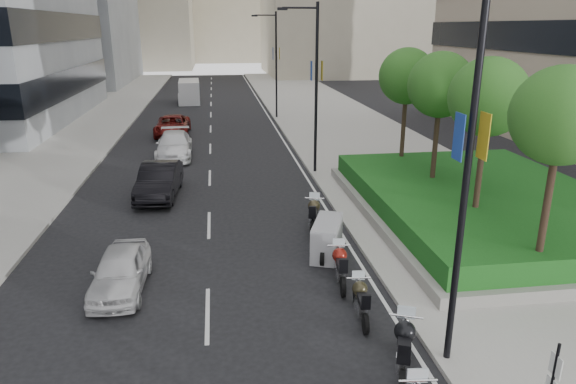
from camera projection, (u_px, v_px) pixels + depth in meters
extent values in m
cube|color=#9E9B93|center=(345.00, 129.00, 40.46)|extent=(10.00, 100.00, 0.15)
cube|color=#9E9B93|center=(66.00, 137.00, 37.67)|extent=(8.00, 100.00, 0.15)
cube|color=silver|center=(278.00, 132.00, 39.78)|extent=(0.12, 100.00, 0.01)
cube|color=silver|center=(210.00, 134.00, 39.09)|extent=(0.12, 100.00, 0.01)
cube|color=gray|center=(483.00, 212.00, 21.66)|extent=(10.00, 14.00, 0.40)
cube|color=#144213|center=(485.00, 198.00, 21.48)|extent=(9.40, 13.40, 0.80)
cylinder|color=#332319|center=(545.00, 214.00, 15.13)|extent=(0.22, 0.22, 4.00)
sphere|color=#194E18|center=(562.00, 116.00, 14.24)|extent=(2.80, 2.80, 2.80)
cylinder|color=#332319|center=(479.00, 176.00, 18.90)|extent=(0.22, 0.22, 4.00)
sphere|color=#194E18|center=(488.00, 97.00, 18.01)|extent=(2.80, 2.80, 2.80)
cylinder|color=#332319|center=(435.00, 151.00, 22.67)|extent=(0.22, 0.22, 4.00)
sphere|color=#194E18|center=(441.00, 85.00, 21.78)|extent=(2.80, 2.80, 2.80)
cylinder|color=#332319|center=(403.00, 133.00, 26.44)|extent=(0.22, 0.22, 4.00)
sphere|color=#194E18|center=(407.00, 76.00, 25.55)|extent=(2.80, 2.80, 2.80)
cylinder|color=black|center=(466.00, 186.00, 11.15)|extent=(0.16, 0.16, 9.00)
cube|color=gold|center=(484.00, 136.00, 10.85)|extent=(0.02, 0.45, 1.00)
cube|color=#1A3C94|center=(459.00, 137.00, 10.78)|extent=(0.02, 0.45, 1.00)
cylinder|color=black|center=(316.00, 92.00, 27.17)|extent=(0.16, 0.16, 9.00)
cylinder|color=black|center=(300.00, 8.00, 25.75)|extent=(1.80, 0.10, 0.10)
cube|color=black|center=(282.00, 9.00, 25.65)|extent=(0.50, 0.22, 0.14)
cube|color=gold|center=(322.00, 71.00, 26.87)|extent=(0.02, 0.45, 1.00)
cube|color=#1A3C94|center=(311.00, 71.00, 26.79)|extent=(0.02, 0.45, 1.00)
cylinder|color=black|center=(276.00, 67.00, 44.13)|extent=(0.16, 0.16, 9.00)
cylinder|color=black|center=(265.00, 15.00, 42.71)|extent=(1.80, 0.10, 0.10)
cube|color=black|center=(254.00, 16.00, 42.61)|extent=(0.50, 0.22, 0.14)
cube|color=gold|center=(279.00, 53.00, 43.82)|extent=(0.02, 0.45, 1.00)
cube|color=#1A3C94|center=(273.00, 54.00, 43.75)|extent=(0.02, 0.45, 1.00)
cube|color=silver|center=(556.00, 366.00, 9.15)|extent=(0.02, 0.32, 0.42)
cylinder|color=silver|center=(418.00, 381.00, 10.14)|extent=(0.78, 0.12, 0.05)
cylinder|color=black|center=(404.00, 340.00, 12.84)|extent=(0.37, 0.67, 0.67)
cube|color=silver|center=(403.00, 355.00, 11.93)|extent=(0.65, 0.98, 0.46)
sphere|color=black|center=(405.00, 331.00, 12.13)|extent=(0.52, 0.52, 0.52)
cube|color=black|center=(404.00, 351.00, 11.52)|extent=(0.59, 0.87, 0.17)
cylinder|color=silver|center=(406.00, 316.00, 12.33)|extent=(0.77, 0.35, 0.05)
cylinder|color=black|center=(366.00, 324.00, 13.62)|extent=(0.17, 0.58, 0.57)
cylinder|color=black|center=(356.00, 296.00, 15.02)|extent=(0.17, 0.58, 0.57)
cube|color=silver|center=(361.00, 305.00, 14.22)|extent=(0.35, 0.81, 0.39)
sphere|color=#2B2718|center=(360.00, 289.00, 14.41)|extent=(0.44, 0.44, 0.44)
cube|color=black|center=(363.00, 301.00, 13.87)|extent=(0.33, 0.71, 0.15)
cylinder|color=silver|center=(359.00, 278.00, 14.58)|extent=(0.68, 0.11, 0.05)
cylinder|color=black|center=(343.00, 287.00, 15.50)|extent=(0.19, 0.63, 0.62)
cylinder|color=black|center=(337.00, 264.00, 17.02)|extent=(0.19, 0.63, 0.62)
cube|color=silver|center=(340.00, 271.00, 16.16)|extent=(0.40, 0.88, 0.42)
sphere|color=maroon|center=(340.00, 255.00, 16.36)|extent=(0.48, 0.48, 0.48)
cube|color=black|center=(342.00, 266.00, 15.77)|extent=(0.37, 0.78, 0.16)
cylinder|color=silver|center=(339.00, 245.00, 16.54)|extent=(0.74, 0.14, 0.05)
cylinder|color=black|center=(323.00, 256.00, 17.55)|extent=(0.33, 0.63, 0.63)
cylinder|color=black|center=(330.00, 238.00, 19.05)|extent=(0.33, 0.63, 0.63)
cube|color=gray|center=(327.00, 238.00, 18.19)|extent=(1.55, 2.30, 1.27)
cylinder|color=black|center=(312.00, 230.00, 19.80)|extent=(0.29, 0.66, 0.65)
cylinder|color=black|center=(315.00, 215.00, 21.39)|extent=(0.29, 0.66, 0.65)
cube|color=silver|center=(313.00, 218.00, 20.49)|extent=(0.53, 0.95, 0.44)
sphere|color=#302A1B|center=(314.00, 206.00, 20.69)|extent=(0.51, 0.51, 0.51)
cube|color=black|center=(313.00, 213.00, 20.09)|extent=(0.48, 0.84, 0.17)
cylinder|color=silver|center=(315.00, 198.00, 20.89)|extent=(0.77, 0.25, 0.05)
imported|color=silver|center=(120.00, 270.00, 15.79)|extent=(1.62, 3.85, 1.30)
imported|color=black|center=(159.00, 181.00, 24.49)|extent=(2.00, 4.93, 1.59)
imported|color=silver|center=(174.00, 145.00, 31.92)|extent=(2.26, 5.32, 1.53)
imported|color=maroon|center=(172.00, 126.00, 38.37)|extent=(2.50, 5.30, 1.47)
cube|color=silver|center=(189.00, 92.00, 54.84)|extent=(2.31, 5.61, 2.33)
cube|color=silver|center=(189.00, 99.00, 53.03)|extent=(2.15, 1.41, 1.22)
cylinder|color=black|center=(180.00, 102.00, 53.09)|extent=(0.28, 0.78, 0.78)
cylinder|color=black|center=(198.00, 101.00, 53.32)|extent=(0.28, 0.78, 0.78)
cylinder|color=black|center=(182.00, 97.00, 56.63)|extent=(0.28, 0.78, 0.78)
cylinder|color=black|center=(199.00, 97.00, 56.87)|extent=(0.28, 0.78, 0.78)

